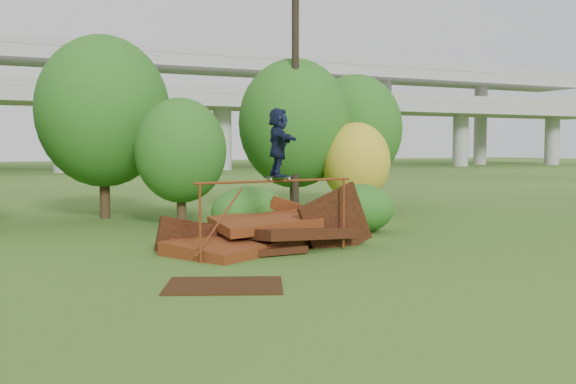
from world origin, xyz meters
name	(u,v)px	position (x,y,z in m)	size (l,w,h in m)	color
ground	(356,266)	(0.00, 0.00, 0.00)	(240.00, 240.00, 0.00)	#2D5116
scrap_pile	(263,235)	(-1.00, 3.11, 0.38)	(5.95, 3.75, 2.25)	#46220C
grind_rail	(277,197)	(-1.09, 2.05, 1.48)	(4.44, 0.53, 1.91)	maroon
skateboard	(278,177)	(-1.04, 2.05, 1.98)	(0.76, 0.28, 0.08)	black
skater	(278,142)	(-1.04, 2.05, 2.85)	(1.59, 0.51, 1.71)	#121933
flat_plate	(224,285)	(-3.50, -0.77, 0.01)	(2.28, 1.63, 0.03)	black
tree_1	(103,112)	(-3.55, 12.63, 4.08)	(5.01, 5.01, 6.96)	black
tree_2	(181,151)	(-1.59, 8.92, 2.61)	(3.13, 3.13, 4.42)	black
tree_3	(294,124)	(3.71, 10.92, 3.68)	(4.54, 4.54, 6.30)	black
tree_4	(356,162)	(5.48, 9.03, 2.15)	(2.68, 2.68, 3.70)	black
tree_5	(355,129)	(7.76, 12.85, 3.57)	(4.31, 4.31, 6.06)	black
shrub_left	(249,213)	(-0.68, 4.95, 0.79)	(2.28, 2.10, 1.58)	#175015
shrub_right	(361,208)	(3.18, 4.95, 0.77)	(2.18, 2.00, 1.55)	#175015
utility_pole	(295,95)	(3.17, 9.72, 4.71)	(1.40, 0.28, 9.28)	black
freeway_overpass	(59,78)	(0.00, 62.92, 10.32)	(160.00, 15.00, 13.70)	gray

